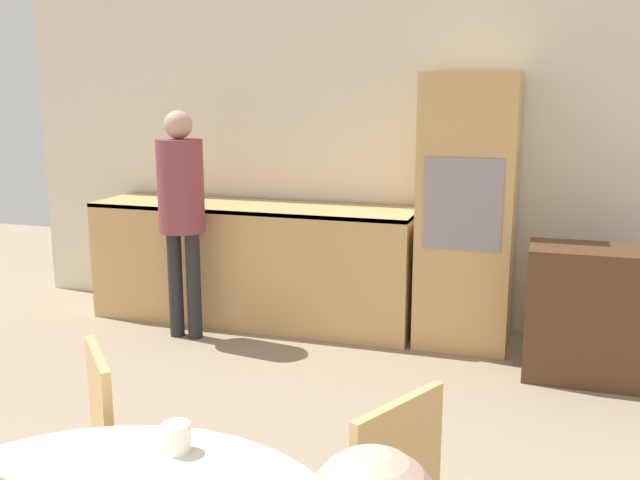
% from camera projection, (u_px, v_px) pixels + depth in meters
% --- Properties ---
extents(wall_back, '(6.58, 0.05, 2.60)m').
position_uv_depth(wall_back, '(421.00, 153.00, 5.23)').
color(wall_back, silver).
rests_on(wall_back, ground_plane).
extents(kitchen_counter, '(2.48, 0.60, 0.91)m').
position_uv_depth(kitchen_counter, '(253.00, 262.00, 5.44)').
color(kitchen_counter, tan).
rests_on(kitchen_counter, ground_plane).
extents(oven_unit, '(0.63, 0.59, 1.86)m').
position_uv_depth(oven_unit, '(467.00, 212.00, 4.88)').
color(oven_unit, tan).
rests_on(oven_unit, ground_plane).
extents(sideboard, '(0.93, 0.45, 0.82)m').
position_uv_depth(sideboard, '(606.00, 315.00, 4.31)').
color(sideboard, '#51331E').
rests_on(sideboard, ground_plane).
extents(chair_far_left, '(0.57, 0.57, 0.90)m').
position_uv_depth(chair_far_left, '(75.00, 469.00, 2.37)').
color(chair_far_left, tan).
rests_on(chair_far_left, ground_plane).
extents(person_standing, '(0.32, 0.32, 1.62)m').
position_uv_depth(person_standing, '(181.00, 199.00, 4.96)').
color(person_standing, '#262628').
rests_on(person_standing, ground_plane).
extents(cup, '(0.08, 0.08, 0.08)m').
position_uv_depth(cup, '(176.00, 438.00, 1.94)').
color(cup, white).
rests_on(cup, dining_table).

